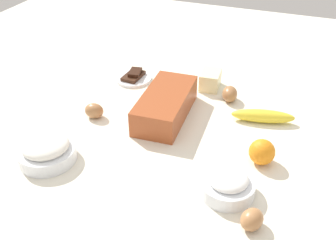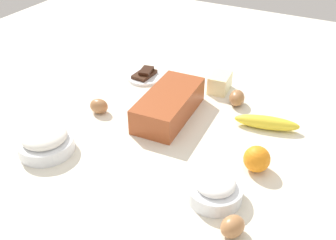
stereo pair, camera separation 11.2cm
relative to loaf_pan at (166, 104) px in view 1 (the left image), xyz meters
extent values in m
cube|color=silver|center=(-0.08, -0.04, -0.05)|extent=(2.40, 2.40, 0.02)
cube|color=#9E4723|center=(0.00, 0.00, 0.00)|extent=(0.29, 0.15, 0.08)
cube|color=black|center=(0.00, 0.00, 0.00)|extent=(0.27, 0.13, 0.07)
cylinder|color=white|center=(-0.31, 0.22, -0.02)|extent=(0.15, 0.15, 0.04)
torus|color=white|center=(-0.31, 0.22, -0.01)|extent=(0.15, 0.15, 0.01)
ellipsoid|color=white|center=(-0.31, 0.22, 0.01)|extent=(0.12, 0.12, 0.04)
cylinder|color=white|center=(-0.26, -0.26, -0.02)|extent=(0.13, 0.13, 0.04)
torus|color=white|center=(-0.26, -0.26, -0.01)|extent=(0.13, 0.13, 0.01)
ellipsoid|color=white|center=(-0.26, -0.26, 0.00)|extent=(0.10, 0.10, 0.03)
ellipsoid|color=yellow|center=(0.07, -0.29, -0.02)|extent=(0.09, 0.20, 0.04)
sphere|color=orange|center=(-0.12, -0.32, -0.01)|extent=(0.07, 0.07, 0.07)
cube|color=#F4EDB2|center=(0.22, -0.08, -0.01)|extent=(0.09, 0.07, 0.06)
ellipsoid|color=#9E6A40|center=(0.16, -0.16, -0.02)|extent=(0.08, 0.06, 0.05)
ellipsoid|color=#A06B41|center=(-0.09, 0.20, -0.02)|extent=(0.05, 0.06, 0.05)
ellipsoid|color=#A97144|center=(-0.35, -0.33, -0.02)|extent=(0.07, 0.06, 0.05)
cylinder|color=white|center=(0.18, 0.19, -0.04)|extent=(0.13, 0.13, 0.01)
cube|color=#381E11|center=(0.18, 0.19, -0.03)|extent=(0.09, 0.06, 0.01)
cube|color=black|center=(0.19, 0.19, -0.01)|extent=(0.07, 0.05, 0.01)
camera|label=1|loc=(-0.95, -0.37, 0.63)|focal=41.51mm
camera|label=2|loc=(-0.90, -0.47, 0.63)|focal=41.51mm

